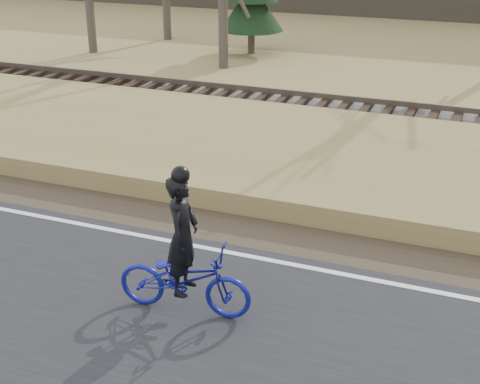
% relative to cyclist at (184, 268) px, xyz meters
% --- Properties ---
extents(ground, '(120.00, 120.00, 0.00)m').
position_rel_cyclist_xyz_m(ground, '(-0.65, 1.69, -0.78)').
color(ground, olive).
rests_on(ground, ground).
extents(road, '(120.00, 6.00, 0.06)m').
position_rel_cyclist_xyz_m(road, '(-0.65, -0.81, -0.75)').
color(road, black).
rests_on(road, ground).
extents(edge_line, '(120.00, 0.12, 0.01)m').
position_rel_cyclist_xyz_m(edge_line, '(-0.65, 1.89, -0.72)').
color(edge_line, silver).
rests_on(edge_line, road).
extents(shoulder, '(120.00, 1.60, 0.04)m').
position_rel_cyclist_xyz_m(shoulder, '(-0.65, 2.89, -0.76)').
color(shoulder, '#473A2B').
rests_on(shoulder, ground).
extents(embankment, '(120.00, 5.00, 0.44)m').
position_rel_cyclist_xyz_m(embankment, '(-0.65, 5.89, -0.56)').
color(embankment, olive).
rests_on(embankment, ground).
extents(ballast, '(120.00, 3.00, 0.45)m').
position_rel_cyclist_xyz_m(ballast, '(-0.65, 9.69, -0.56)').
color(ballast, slate).
rests_on(ballast, ground).
extents(railroad, '(120.00, 2.40, 0.29)m').
position_rel_cyclist_xyz_m(railroad, '(-0.65, 9.69, -0.25)').
color(railroad, black).
rests_on(railroad, ballast).
extents(cyclist, '(2.08, 0.92, 2.29)m').
position_rel_cyclist_xyz_m(cyclist, '(0.00, 0.00, 0.00)').
color(cyclist, navy).
rests_on(cyclist, road).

